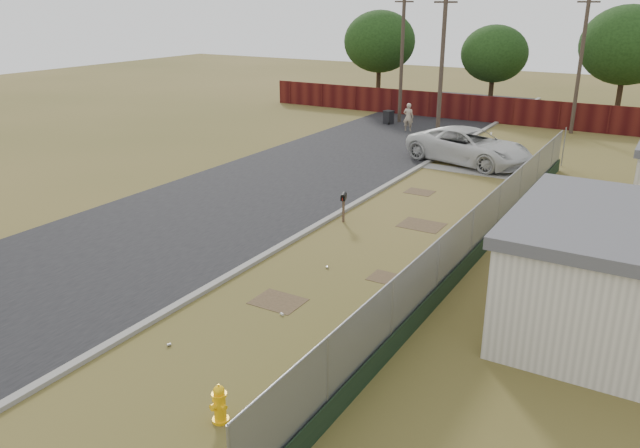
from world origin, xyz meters
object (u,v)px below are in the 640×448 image
Objects in this scene: fire_hydrant at (220,404)px; trash_bin at (389,117)px; pickup_truck at (469,146)px; pedestrian at (408,117)px; mailbox at (344,199)px.

trash_bin is (-10.54, 30.97, 0.06)m from fire_hydrant.
pedestrian is at bearing 59.45° from pickup_truck.
fire_hydrant is 0.76× the size of mailbox.
mailbox is 18.14m from pedestrian.
pedestrian is (-4.79, 17.50, 0.00)m from mailbox.
pedestrian is 2.00× the size of trash_bin.
pedestrian is at bearing 106.00° from fire_hydrant.
pickup_truck is 3.58× the size of pedestrian.
mailbox is (-3.62, 11.82, 0.50)m from fire_hydrant.
pickup_truck reaches higher than trash_bin.
trash_bin is at bearing -47.47° from pedestrian.
mailbox is 11.35m from pickup_truck.
fire_hydrant is at bearing -72.97° from mailbox.
pedestrian is (-6.04, 6.22, 0.00)m from pickup_truck.
mailbox is at bearing -171.05° from pickup_truck.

